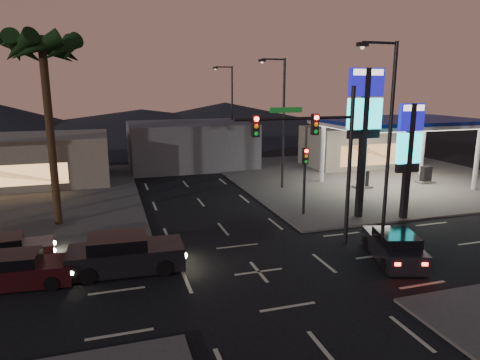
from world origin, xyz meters
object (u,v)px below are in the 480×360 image
object	(u,v)px
car_lane_a_mid	(19,270)
suv_station	(394,247)
car_lane_a_front	(125,254)
traffic_signal_mast	(319,144)
pylon_sign_short	(409,144)
pylon_sign_tall	(365,114)
car_lane_b_front	(5,252)
gas_station	(399,124)

from	to	relation	value
car_lane_a_mid	suv_station	size ratio (longest dim) A/B	0.95
car_lane_a_front	car_lane_a_mid	world-z (taller)	car_lane_a_front
traffic_signal_mast	pylon_sign_short	bearing A→B (deg)	19.13
traffic_signal_mast	pylon_sign_tall	bearing A→B (deg)	36.52
traffic_signal_mast	car_lane_a_front	xyz separation A→B (m)	(-9.33, -0.09, -4.46)
car_lane_a_front	car_lane_b_front	bearing A→B (deg)	156.16
pylon_sign_short	traffic_signal_mast	xyz separation A→B (m)	(-7.24, -2.51, 0.57)
pylon_sign_short	car_lane_b_front	xyz separation A→B (m)	(-21.75, -0.32, -4.04)
pylon_sign_tall	car_lane_a_mid	distance (m)	19.51
traffic_signal_mast	car_lane_a_mid	distance (m)	14.28
pylon_sign_short	gas_station	bearing A→B (deg)	56.31
car_lane_a_front	suv_station	world-z (taller)	car_lane_a_front
suv_station	car_lane_a_front	bearing A→B (deg)	168.19
pylon_sign_tall	car_lane_b_front	distance (m)	20.14
gas_station	pylon_sign_short	size ratio (longest dim) A/B	1.74
pylon_sign_short	car_lane_b_front	world-z (taller)	pylon_sign_short
pylon_sign_tall	car_lane_a_front	world-z (taller)	pylon_sign_tall
pylon_sign_short	car_lane_a_front	bearing A→B (deg)	-171.08
gas_station	car_lane_a_front	world-z (taller)	gas_station
car_lane_a_front	car_lane_a_mid	xyz separation A→B (m)	(-4.18, -0.17, -0.13)
pylon_sign_tall	car_lane_a_mid	world-z (taller)	pylon_sign_tall
gas_station	suv_station	bearing A→B (deg)	-127.02
gas_station	car_lane_b_front	xyz separation A→B (m)	(-26.75, -7.82, -4.46)
car_lane_a_front	suv_station	distance (m)	12.32
car_lane_a_front	car_lane_a_mid	distance (m)	4.19
car_lane_b_front	pylon_sign_tall	bearing A→B (deg)	3.92
pylon_sign_tall	car_lane_a_mid	size ratio (longest dim) A/B	2.09
car_lane_a_front	gas_station	bearing A→B (deg)	25.09
pylon_sign_short	suv_station	distance (m)	7.92
pylon_sign_tall	pylon_sign_short	world-z (taller)	pylon_sign_tall
car_lane_a_mid	car_lane_b_front	size ratio (longest dim) A/B	1.02
pylon_sign_tall	car_lane_a_front	distance (m)	15.58
traffic_signal_mast	car_lane_b_front	xyz separation A→B (m)	(-14.50, 2.19, -4.61)
traffic_signal_mast	car_lane_a_front	world-z (taller)	traffic_signal_mast
pylon_sign_short	car_lane_a_front	size ratio (longest dim) A/B	1.36
traffic_signal_mast	car_lane_a_front	bearing A→B (deg)	-179.44
pylon_sign_tall	pylon_sign_short	xyz separation A→B (m)	(2.50, -1.00, -1.74)
pylon_sign_short	suv_station	bearing A→B (deg)	-131.43
pylon_sign_tall	car_lane_b_front	size ratio (longest dim) A/B	2.14
gas_station	pylon_sign_short	bearing A→B (deg)	-123.69
pylon_sign_short	suv_station	world-z (taller)	pylon_sign_short
traffic_signal_mast	suv_station	size ratio (longest dim) A/B	1.76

